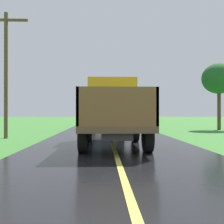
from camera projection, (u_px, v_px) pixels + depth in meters
banana_truck_near at (113, 110)px, 11.10m from camera, size 2.38×5.82×2.80m
banana_truck_far at (107, 112)px, 21.44m from camera, size 2.38×5.81×2.80m
utility_pole_roadside at (6, 69)px, 14.32m from camera, size 2.31×0.20×6.72m
roadside_tree_near_left at (219, 79)px, 21.80m from camera, size 2.74×2.74×5.40m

